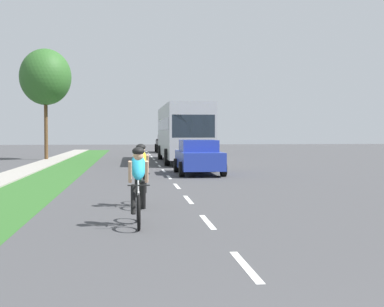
% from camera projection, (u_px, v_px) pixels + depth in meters
% --- Properties ---
extents(ground_plane, '(120.00, 120.00, 0.00)m').
position_uv_depth(ground_plane, '(170.00, 178.00, 22.06)').
color(ground_plane, '#424244').
extents(grass_verge, '(2.21, 70.00, 0.01)m').
position_uv_depth(grass_verge, '(49.00, 179.00, 21.52)').
color(grass_verge, '#2D6026').
rests_on(grass_verge, ground_plane).
extents(sidewalk_concrete, '(1.44, 70.00, 0.10)m').
position_uv_depth(sidewalk_concrete, '(2.00, 179.00, 21.31)').
color(sidewalk_concrete, '#9E998E').
rests_on(sidewalk_concrete, ground_plane).
extents(lane_markings_center, '(0.12, 54.07, 0.01)m').
position_uv_depth(lane_markings_center, '(164.00, 171.00, 26.03)').
color(lane_markings_center, white).
rests_on(lane_markings_center, ground_plane).
extents(cyclist_lead, '(0.42, 1.72, 1.58)m').
position_uv_depth(cyclist_lead, '(138.00, 185.00, 10.68)').
color(cyclist_lead, black).
rests_on(cyclist_lead, ground_plane).
extents(cyclist_trailing, '(0.42, 1.72, 1.58)m').
position_uv_depth(cyclist_trailing, '(141.00, 174.00, 13.51)').
color(cyclist_trailing, black).
rests_on(cyclist_trailing, ground_plane).
extents(sedan_blue, '(1.98, 4.30, 1.52)m').
position_uv_depth(sedan_blue, '(199.00, 157.00, 23.93)').
color(sedan_blue, '#23389E').
rests_on(sedan_blue, ground_plane).
extents(bus_silver, '(2.78, 11.60, 3.48)m').
position_uv_depth(bus_silver, '(183.00, 130.00, 33.74)').
color(bus_silver, '#A5A8AD').
rests_on(bus_silver, ground_plane).
extents(pickup_black, '(2.22, 5.10, 1.64)m').
position_uv_depth(pickup_black, '(168.00, 143.00, 49.67)').
color(pickup_black, black).
rests_on(pickup_black, ground_plane).
extents(street_tree_far, '(3.41, 3.41, 7.44)m').
position_uv_depth(street_tree_far, '(45.00, 77.00, 36.09)').
color(street_tree_far, brown).
rests_on(street_tree_far, ground_plane).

